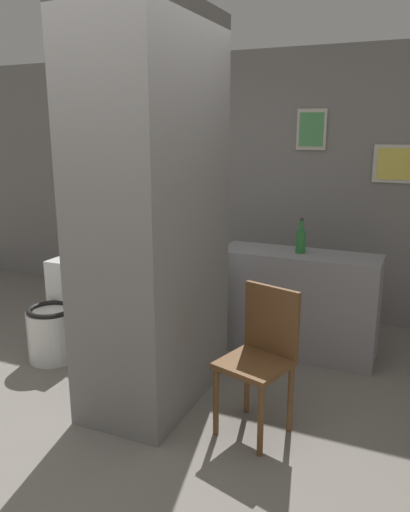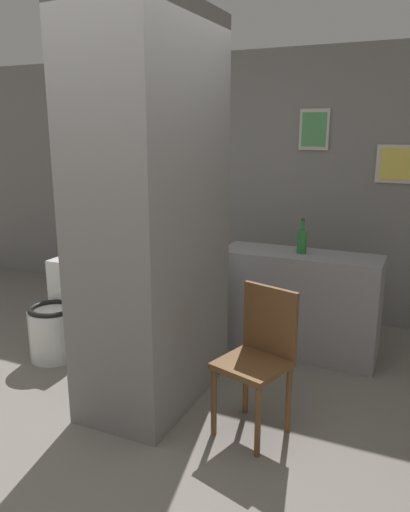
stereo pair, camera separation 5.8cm
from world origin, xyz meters
name	(u,v)px [view 2 (the right image)]	position (x,y,z in m)	size (l,w,h in m)	color
ground_plane	(97,430)	(0.00, 0.00, 0.00)	(14.00, 14.00, 0.00)	slate
wall_back	(245,184)	(0.00, 2.63, 1.30)	(8.00, 0.09, 2.60)	gray
pillar_center	(152,215)	(0.11, 0.57, 1.30)	(0.67, 1.14, 2.60)	gray
counter_shelf	(298,304)	(0.85, 1.67, 0.44)	(1.31, 0.44, 0.87)	gray
toilet	(58,318)	(-0.95, 0.78, 0.33)	(0.40, 0.56, 0.78)	white
chair_near_pillar	(259,353)	(0.91, 0.45, 0.51)	(0.48, 0.48, 0.92)	brown
bicycle	(165,299)	(-0.39, 1.59, 0.32)	(1.54, 0.42, 0.65)	black
bottle_tall	(302,240)	(0.85, 1.67, 0.98)	(0.08, 0.08, 0.29)	#267233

